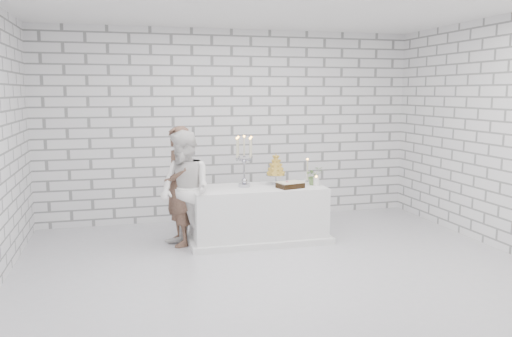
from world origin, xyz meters
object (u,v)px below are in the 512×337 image
Objects in this scene: croquembouche at (276,169)px; candelabra at (244,161)px; cake_table at (258,214)px; bride at (185,191)px; groom at (178,186)px.

candelabra is at bearing -171.07° from croquembouche.
croquembouche reaches higher than cake_table.
bride is at bearing -166.47° from candelabra.
bride is (0.06, -0.23, -0.02)m from groom.
cake_table is 1.16× the size of bride.
bride reaches higher than cake_table.
groom is 1.03× the size of bride.
groom reaches higher than candelabra.
groom reaches higher than croquembouche.
bride is 2.20× the size of candelabra.
cake_table is 1.10m from bride.
croquembouche is at bearing 77.14° from groom.
bride is at bearing -0.02° from groom.
candelabra is (-0.18, 0.04, 0.73)m from cake_table.
groom reaches higher than cake_table.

